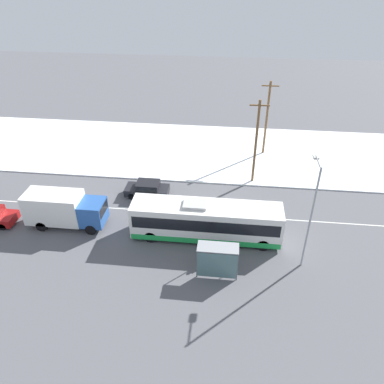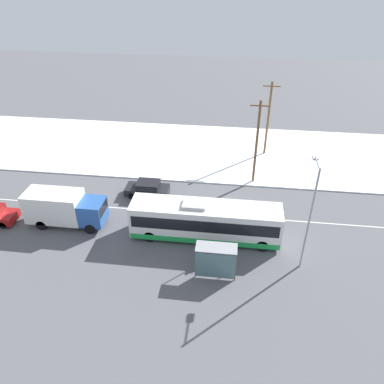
# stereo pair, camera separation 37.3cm
# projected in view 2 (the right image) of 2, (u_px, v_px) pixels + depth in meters

# --- Properties ---
(ground_plane) EXTENTS (120.00, 120.00, 0.00)m
(ground_plane) POSITION_uv_depth(u_px,v_px,m) (225.00, 216.00, 32.74)
(ground_plane) COLOR #56565B
(snow_lot) EXTENTS (80.00, 14.43, 0.12)m
(snow_lot) POSITION_uv_depth(u_px,v_px,m) (230.00, 152.00, 43.13)
(snow_lot) COLOR white
(snow_lot) RESTS_ON ground_plane
(lane_marking_center) EXTENTS (60.00, 0.12, 0.00)m
(lane_marking_center) POSITION_uv_depth(u_px,v_px,m) (225.00, 216.00, 32.74)
(lane_marking_center) COLOR silver
(lane_marking_center) RESTS_ON ground_plane
(city_bus) EXTENTS (11.78, 2.57, 3.23)m
(city_bus) POSITION_uv_depth(u_px,v_px,m) (205.00, 221.00, 29.49)
(city_bus) COLOR white
(city_bus) RESTS_ON ground_plane
(box_truck) EXTENTS (6.54, 2.30, 3.01)m
(box_truck) POSITION_uv_depth(u_px,v_px,m) (64.00, 207.00, 30.92)
(box_truck) COLOR silver
(box_truck) RESTS_ON ground_plane
(sedan_car) EXTENTS (4.05, 1.80, 1.45)m
(sedan_car) POSITION_uv_depth(u_px,v_px,m) (148.00, 188.00, 35.11)
(sedan_car) COLOR black
(sedan_car) RESTS_ON ground_plane
(pedestrian_at_stop) EXTENTS (0.57, 0.25, 1.59)m
(pedestrian_at_stop) POSITION_uv_depth(u_px,v_px,m) (208.00, 252.00, 27.32)
(pedestrian_at_stop) COLOR #23232D
(pedestrian_at_stop) RESTS_ON ground_plane
(bus_shelter) EXTENTS (2.87, 1.20, 2.40)m
(bus_shelter) POSITION_uv_depth(u_px,v_px,m) (216.00, 258.00, 25.78)
(bus_shelter) COLOR gray
(bus_shelter) RESTS_ON ground_plane
(streetlamp) EXTENTS (0.36, 2.22, 8.21)m
(streetlamp) POSITION_uv_depth(u_px,v_px,m) (311.00, 206.00, 25.07)
(streetlamp) COLOR #9EA3A8
(streetlamp) RESTS_ON ground_plane
(utility_pole_roadside) EXTENTS (1.80, 0.24, 8.44)m
(utility_pole_roadside) POSITION_uv_depth(u_px,v_px,m) (257.00, 142.00, 35.23)
(utility_pole_roadside) COLOR brown
(utility_pole_roadside) RESTS_ON ground_plane
(utility_pole_snowlot) EXTENTS (1.80, 0.24, 8.31)m
(utility_pole_snowlot) POSITION_uv_depth(u_px,v_px,m) (268.00, 118.00, 40.54)
(utility_pole_snowlot) COLOR brown
(utility_pole_snowlot) RESTS_ON ground_plane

